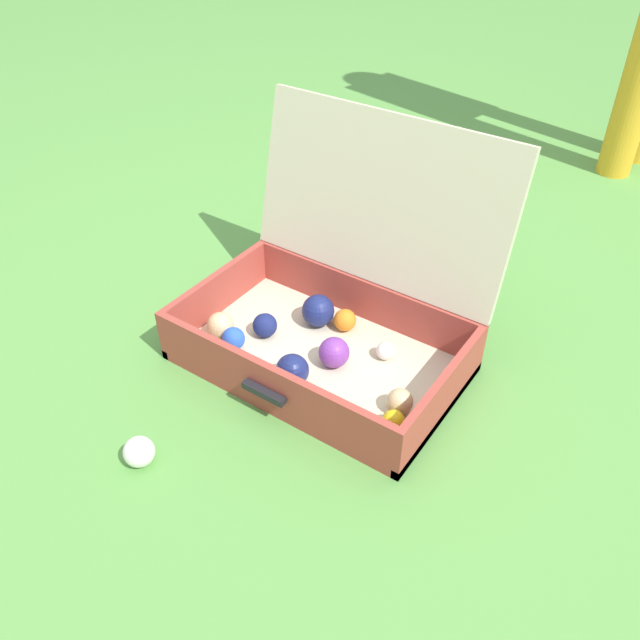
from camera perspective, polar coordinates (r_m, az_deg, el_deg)
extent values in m
plane|color=#569342|center=(1.63, 0.12, -3.40)|extent=(16.00, 16.00, 0.00)
cube|color=beige|center=(1.61, 0.00, -3.48)|extent=(0.67, 0.41, 0.03)
cube|color=#9E3D33|center=(1.74, -8.86, 2.04)|extent=(0.02, 0.41, 0.14)
cube|color=#9E3D33|center=(1.46, 10.62, -6.57)|extent=(0.02, 0.41, 0.14)
cube|color=#9E3D33|center=(1.46, -4.39, -6.02)|extent=(0.63, 0.02, 0.14)
cube|color=#9E3D33|center=(1.70, 3.74, 1.60)|extent=(0.63, 0.02, 0.14)
cube|color=beige|center=(1.60, 5.23, 10.35)|extent=(0.67, 0.12, 0.40)
cube|color=black|center=(1.44, -4.92, -6.31)|extent=(0.11, 0.02, 0.02)
sphere|color=#D1B784|center=(1.66, -8.65, -0.45)|extent=(0.07, 0.07, 0.07)
sphere|color=purple|center=(1.56, 1.23, -2.83)|extent=(0.07, 0.07, 0.07)
sphere|color=navy|center=(1.65, -4.81, -0.46)|extent=(0.06, 0.06, 0.06)
sphere|color=blue|center=(1.62, -7.54, -1.61)|extent=(0.06, 0.06, 0.06)
sphere|color=white|center=(1.53, -5.09, -4.37)|extent=(0.05, 0.05, 0.05)
sphere|color=navy|center=(1.51, -2.42, -4.39)|extent=(0.08, 0.08, 0.08)
sphere|color=#D1B784|center=(1.46, 6.95, -7.03)|extent=(0.06, 0.06, 0.06)
sphere|color=orange|center=(1.67, 2.28, -0.05)|extent=(0.06, 0.06, 0.06)
sphere|color=navy|center=(1.67, -0.17, 0.82)|extent=(0.08, 0.08, 0.08)
sphere|color=white|center=(1.59, 5.70, -2.69)|extent=(0.04, 0.04, 0.04)
sphere|color=yellow|center=(1.42, 6.39, -8.74)|extent=(0.05, 0.05, 0.05)
sphere|color=white|center=(1.43, -15.45, -10.97)|extent=(0.07, 0.07, 0.07)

